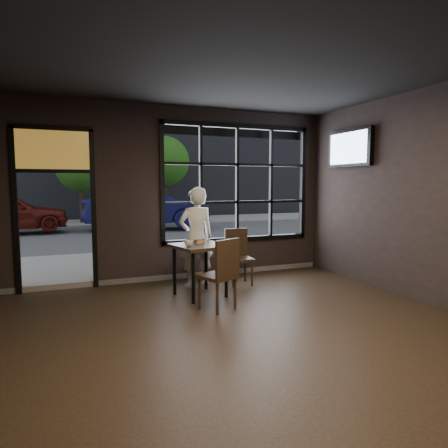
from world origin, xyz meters
name	(u,v)px	position (x,y,z in m)	size (l,w,h in m)	color
floor	(265,351)	(0.00, 0.00, -0.01)	(6.00, 7.00, 0.02)	black
ceiling	(269,42)	(0.00, 0.00, 3.21)	(6.00, 7.00, 0.02)	black
window_frame	(237,183)	(1.20, 3.50, 1.80)	(3.06, 0.12, 2.28)	black
stained_transom	(53,150)	(-2.10, 3.50, 2.35)	(1.20, 0.06, 0.70)	orange
street_asphalt	(96,211)	(0.00, 24.00, -0.02)	(60.00, 41.00, 0.04)	#545456
building_across	(93,92)	(0.00, 23.00, 7.50)	(28.00, 12.00, 15.00)	#5B5956
cafe_table	(200,270)	(0.01, 2.26, 0.42)	(0.77, 0.77, 0.84)	#2E2014
chair_near	(217,274)	(0.02, 1.52, 0.52)	(0.45, 0.45, 1.03)	#2E2014
chair_window	(240,257)	(0.90, 2.69, 0.49)	(0.43, 0.43, 0.99)	#2E2014
man	(196,237)	(0.14, 2.85, 0.87)	(0.63, 0.42, 1.73)	white
hotdog	(200,241)	(0.05, 2.37, 0.86)	(0.20, 0.08, 0.06)	tan
cup	(189,243)	(-0.21, 2.13, 0.88)	(0.12, 0.12, 0.10)	silver
tv	(350,148)	(2.93, 2.31, 2.44)	(0.13, 1.15, 0.67)	black
navy_car	(147,207)	(1.05, 11.87, 0.88)	(1.65, 4.72, 1.56)	#0D0F3B
maroon_car	(5,212)	(-3.90, 12.11, 0.80)	(1.65, 4.11, 1.40)	#4F110B
tree_left	(80,168)	(-1.26, 14.77, 2.48)	(2.06, 2.06, 3.52)	#332114
tree_right	(164,162)	(2.52, 15.02, 2.84)	(2.36, 2.36, 4.03)	#332114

